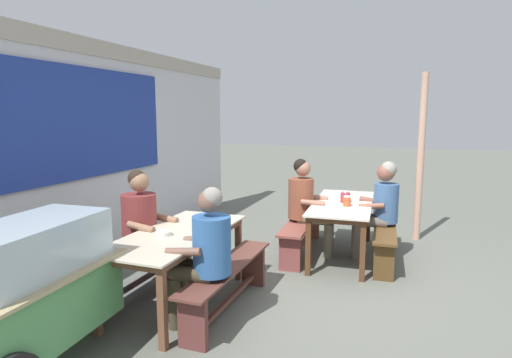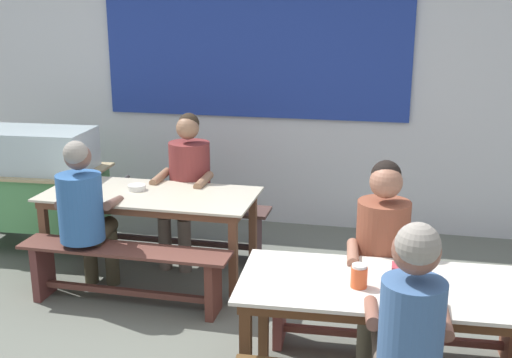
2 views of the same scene
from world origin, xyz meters
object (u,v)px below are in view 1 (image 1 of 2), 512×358
at_px(condiment_jar, 347,201).
at_px(soup_bowl, 163,233).
at_px(dining_table_far, 177,239).
at_px(bench_far_front, 228,282).
at_px(person_left_back_turned, 205,249).
at_px(tissue_box, 345,197).
at_px(person_near_front, 380,204).
at_px(dining_table_near, 343,208).
at_px(bench_far_back, 132,266).
at_px(food_cart, 31,287).
at_px(bench_near_back, 302,230).
at_px(person_center_facing, 145,223).
at_px(wooden_support_post, 421,158).
at_px(person_right_near_table, 307,201).
at_px(bench_near_front, 384,236).

xyz_separation_m(condiment_jar, soup_bowl, (-1.87, 1.44, -0.04)).
bearing_deg(dining_table_far, bench_far_front, -90.55).
height_order(person_left_back_turned, soup_bowl, person_left_back_turned).
distance_m(dining_table_far, bench_far_front, 0.64).
xyz_separation_m(bench_far_front, tissue_box, (1.98, -0.80, 0.49)).
bearing_deg(person_near_front, dining_table_near, 94.58).
height_order(bench_far_back, food_cart, food_cart).
relative_size(bench_far_back, soup_bowl, 11.86).
xyz_separation_m(dining_table_near, person_near_front, (0.04, -0.45, 0.08)).
distance_m(bench_far_back, soup_bowl, 0.66).
bearing_deg(bench_near_back, bench_far_back, 145.93).
height_order(food_cart, person_near_front, person_near_front).
relative_size(person_center_facing, wooden_support_post, 0.53).
bearing_deg(bench_far_front, soup_bowl, 102.47).
height_order(tissue_box, wooden_support_post, wooden_support_post).
relative_size(dining_table_far, person_left_back_turned, 1.37).
bearing_deg(soup_bowl, person_left_back_turned, -110.54).
relative_size(bench_far_back, person_near_front, 1.37).
relative_size(dining_table_near, soup_bowl, 12.25).
bearing_deg(person_right_near_table, wooden_support_post, -48.15).
distance_m(bench_near_back, condiment_jar, 0.80).
relative_size(food_cart, person_left_back_turned, 1.32).
bearing_deg(condiment_jar, soup_bowl, 142.40).
bearing_deg(tissue_box, person_right_near_table, 103.85).
bearing_deg(person_right_near_table, person_near_front, -81.05).
distance_m(person_near_front, tissue_box, 0.43).
bearing_deg(dining_table_far, soup_bowl, 156.44).
bearing_deg(dining_table_near, bench_near_front, -87.28).
bearing_deg(bench_near_back, food_cart, 160.06).
height_order(bench_far_front, person_near_front, person_near_front).
bearing_deg(dining_table_near, tissue_box, -66.39).
bearing_deg(person_near_front, bench_near_back, 93.57).
bearing_deg(dining_table_near, wooden_support_post, -39.45).
distance_m(bench_far_front, person_near_front, 2.38).
height_order(food_cart, tissue_box, food_cart).
height_order(bench_far_back, person_near_front, person_near_front).
bearing_deg(bench_far_front, wooden_support_post, -28.83).
relative_size(bench_near_back, person_center_facing, 1.33).
height_order(bench_far_front, person_center_facing, person_center_facing).
height_order(dining_table_far, bench_near_front, dining_table_far).
relative_size(person_near_front, tissue_box, 8.59).
distance_m(person_right_near_table, condiment_jar, 0.55).
xyz_separation_m(person_center_facing, person_left_back_turned, (-0.49, -0.93, -0.02)).
xyz_separation_m(bench_near_front, tissue_box, (-0.01, 0.51, 0.47)).
relative_size(bench_far_back, person_right_near_table, 1.36).
distance_m(person_center_facing, condiment_jar, 2.43).
bearing_deg(bench_far_front, person_left_back_turned, 168.28).
xyz_separation_m(person_left_back_turned, condiment_jar, (2.07, -0.92, 0.08)).
relative_size(person_right_near_table, tissue_box, 8.66).
bearing_deg(food_cart, bench_far_front, -35.65).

